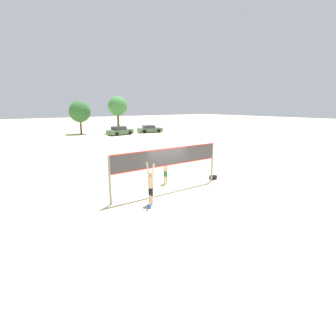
{
  "coord_description": "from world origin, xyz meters",
  "views": [
    {
      "loc": [
        -8.64,
        -11.6,
        4.86
      ],
      "look_at": [
        0.0,
        0.0,
        1.39
      ],
      "focal_mm": 28.0,
      "sensor_mm": 36.0,
      "label": 1
    }
  ],
  "objects_px": {
    "tree_left_cluster": "(118,106)",
    "gear_bag": "(213,177)",
    "player_blocker": "(165,167)",
    "volleyball": "(149,206)",
    "player_spiker": "(151,183)",
    "tree_right_cluster": "(80,112)",
    "parked_car_mid": "(120,131)",
    "parked_car_far": "(150,129)",
    "volleyball_net": "(168,161)"
  },
  "relations": [
    {
      "from": "player_blocker",
      "to": "gear_bag",
      "type": "height_order",
      "value": "player_blocker"
    },
    {
      "from": "volleyball",
      "to": "parked_car_mid",
      "type": "distance_m",
      "value": 33.13
    },
    {
      "from": "tree_left_cluster",
      "to": "gear_bag",
      "type": "bearing_deg",
      "value": -105.26
    },
    {
      "from": "volleyball",
      "to": "gear_bag",
      "type": "bearing_deg",
      "value": 15.45
    },
    {
      "from": "tree_left_cluster",
      "to": "parked_car_far",
      "type": "bearing_deg",
      "value": -27.8
    },
    {
      "from": "gear_bag",
      "to": "tree_right_cluster",
      "type": "height_order",
      "value": "tree_right_cluster"
    },
    {
      "from": "player_spiker",
      "to": "parked_car_far",
      "type": "xyz_separation_m",
      "value": [
        19.44,
        30.28,
        -0.53
      ]
    },
    {
      "from": "volleyball",
      "to": "gear_bag",
      "type": "xyz_separation_m",
      "value": [
        6.2,
        1.71,
        0.02
      ]
    },
    {
      "from": "gear_bag",
      "to": "volleyball_net",
      "type": "bearing_deg",
      "value": -176.82
    },
    {
      "from": "volleyball_net",
      "to": "player_spiker",
      "type": "height_order",
      "value": "volleyball_net"
    },
    {
      "from": "player_blocker",
      "to": "tree_right_cluster",
      "type": "distance_m",
      "value": 33.64
    },
    {
      "from": "parked_car_mid",
      "to": "gear_bag",
      "type": "bearing_deg",
      "value": -115.38
    },
    {
      "from": "parked_car_far",
      "to": "tree_left_cluster",
      "type": "bearing_deg",
      "value": 164.71
    },
    {
      "from": "player_spiker",
      "to": "player_blocker",
      "type": "bearing_deg",
      "value": -47.88
    },
    {
      "from": "parked_car_far",
      "to": "volleyball_net",
      "type": "bearing_deg",
      "value": -108.51
    },
    {
      "from": "player_blocker",
      "to": "gear_bag",
      "type": "distance_m",
      "value": 3.49
    },
    {
      "from": "parked_car_mid",
      "to": "player_spiker",
      "type": "bearing_deg",
      "value": -124.81
    },
    {
      "from": "player_blocker",
      "to": "volleyball",
      "type": "bearing_deg",
      "value": -47.14
    },
    {
      "from": "player_blocker",
      "to": "parked_car_far",
      "type": "bearing_deg",
      "value": 148.97
    },
    {
      "from": "parked_car_mid",
      "to": "tree_left_cluster",
      "type": "distance_m",
      "value": 5.23
    },
    {
      "from": "volleyball_net",
      "to": "tree_right_cluster",
      "type": "bearing_deg",
      "value": 79.05
    },
    {
      "from": "parked_car_mid",
      "to": "parked_car_far",
      "type": "relative_size",
      "value": 1.0
    },
    {
      "from": "player_blocker",
      "to": "gear_bag",
      "type": "bearing_deg",
      "value": 70.95
    },
    {
      "from": "gear_bag",
      "to": "player_blocker",
      "type": "bearing_deg",
      "value": 160.95
    },
    {
      "from": "tree_right_cluster",
      "to": "parked_car_mid",
      "type": "bearing_deg",
      "value": -50.25
    },
    {
      "from": "gear_bag",
      "to": "tree_left_cluster",
      "type": "height_order",
      "value": "tree_left_cluster"
    },
    {
      "from": "volleyball_net",
      "to": "parked_car_far",
      "type": "bearing_deg",
      "value": 58.99
    },
    {
      "from": "parked_car_mid",
      "to": "parked_car_far",
      "type": "xyz_separation_m",
      "value": [
        6.24,
        0.42,
        -0.05
      ]
    },
    {
      "from": "tree_left_cluster",
      "to": "tree_right_cluster",
      "type": "bearing_deg",
      "value": 156.71
    },
    {
      "from": "player_spiker",
      "to": "tree_right_cluster",
      "type": "xyz_separation_m",
      "value": [
        8.56,
        35.45,
        2.67
      ]
    },
    {
      "from": "volleyball",
      "to": "parked_car_mid",
      "type": "bearing_deg",
      "value": 65.88
    },
    {
      "from": "player_spiker",
      "to": "volleyball",
      "type": "relative_size",
      "value": 9.82
    },
    {
      "from": "tree_left_cluster",
      "to": "player_blocker",
      "type": "bearing_deg",
      "value": -111.14
    },
    {
      "from": "gear_bag",
      "to": "tree_left_cluster",
      "type": "distance_m",
      "value": 33.03
    },
    {
      "from": "gear_bag",
      "to": "volleyball",
      "type": "bearing_deg",
      "value": -164.55
    },
    {
      "from": "volleyball_net",
      "to": "volleyball",
      "type": "bearing_deg",
      "value": -146.35
    },
    {
      "from": "tree_left_cluster",
      "to": "volleyball_net",
      "type": "bearing_deg",
      "value": -111.57
    },
    {
      "from": "tree_left_cluster",
      "to": "tree_right_cluster",
      "type": "relative_size",
      "value": 1.14
    },
    {
      "from": "player_spiker",
      "to": "gear_bag",
      "type": "height_order",
      "value": "player_spiker"
    },
    {
      "from": "volleyball_net",
      "to": "tree_right_cluster",
      "type": "height_order",
      "value": "tree_right_cluster"
    },
    {
      "from": "volleyball",
      "to": "tree_right_cluster",
      "type": "height_order",
      "value": "tree_right_cluster"
    },
    {
      "from": "volleyball_net",
      "to": "volleyball",
      "type": "relative_size",
      "value": 33.26
    },
    {
      "from": "player_spiker",
      "to": "parked_car_mid",
      "type": "distance_m",
      "value": 32.66
    },
    {
      "from": "volleyball_net",
      "to": "player_blocker",
      "type": "xyz_separation_m",
      "value": [
        0.78,
        1.31,
        -0.72
      ]
    },
    {
      "from": "parked_car_far",
      "to": "tree_left_cluster",
      "type": "relative_size",
      "value": 0.73
    },
    {
      "from": "volleyball_net",
      "to": "gear_bag",
      "type": "relative_size",
      "value": 16.63
    },
    {
      "from": "volleyball",
      "to": "tree_right_cluster",
      "type": "bearing_deg",
      "value": 76.06
    },
    {
      "from": "player_spiker",
      "to": "parked_car_far",
      "type": "distance_m",
      "value": 35.99
    },
    {
      "from": "gear_bag",
      "to": "player_spiker",
      "type": "bearing_deg",
      "value": -167.11
    },
    {
      "from": "player_spiker",
      "to": "tree_right_cluster",
      "type": "relative_size",
      "value": 0.38
    }
  ]
}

